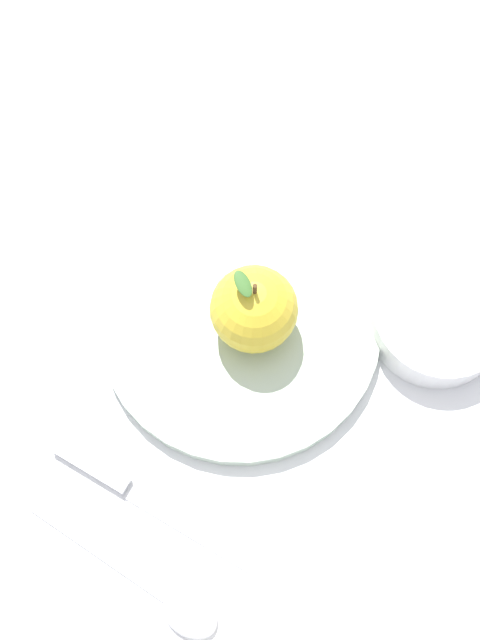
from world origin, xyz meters
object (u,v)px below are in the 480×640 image
at_px(apple, 254,309).
at_px(spoon, 167,598).
at_px(knife, 143,497).
at_px(side_bowl, 439,317).
at_px(dinner_plate, 240,324).

relative_size(apple, spoon, 0.49).
bearing_deg(spoon, knife, -55.64).
bearing_deg(side_bowl, dinner_plate, 19.27).
bearing_deg(dinner_plate, spoon, 94.42).
bearing_deg(side_bowl, apple, 20.50).
relative_size(dinner_plate, apple, 2.86).
bearing_deg(knife, spoon, 124.36).
xyz_separation_m(apple, spoon, (-0.01, 0.24, -0.05)).
bearing_deg(knife, side_bowl, -130.47).
bearing_deg(apple, knife, 76.68).
relative_size(side_bowl, spoon, 0.67).
bearing_deg(side_bowl, spoon, 63.47).
distance_m(apple, spoon, 0.25).
relative_size(dinner_plate, spoon, 1.39).
relative_size(dinner_plate, knife, 1.18).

